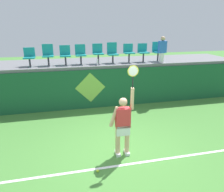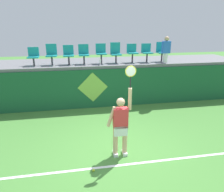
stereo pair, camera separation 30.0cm
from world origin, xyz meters
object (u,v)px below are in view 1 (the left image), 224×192
(stadium_chair_1, at_px, (48,54))
(spectator_0, at_px, (162,49))
(stadium_chair_7, at_px, (143,51))
(water_bottle, at_px, (98,62))
(tennis_player, at_px, (123,124))
(stadium_chair_5, at_px, (112,52))
(stadium_chair_2, at_px, (65,54))
(stadium_chair_3, at_px, (81,53))
(stadium_chair_0, at_px, (29,56))
(stadium_chair_4, at_px, (98,52))
(stadium_chair_8, at_px, (158,50))
(stadium_chair_6, at_px, (129,52))
(tennis_ball, at_px, (98,171))

(stadium_chair_1, relative_size, spectator_0, 0.75)
(stadium_chair_7, bearing_deg, water_bottle, -167.88)
(tennis_player, relative_size, stadium_chair_1, 2.88)
(water_bottle, relative_size, stadium_chair_5, 0.29)
(water_bottle, relative_size, stadium_chair_2, 0.32)
(water_bottle, xyz_separation_m, stadium_chair_5, (0.75, 0.48, 0.34))
(stadium_chair_1, bearing_deg, stadium_chair_3, -0.16)
(stadium_chair_0, xyz_separation_m, stadium_chair_4, (2.83, 0.00, 0.08))
(stadium_chair_8, bearing_deg, tennis_player, -123.28)
(stadium_chair_3, xyz_separation_m, stadium_chair_8, (3.54, 0.00, 0.03))
(water_bottle, height_order, stadium_chair_1, stadium_chair_1)
(stadium_chair_6, xyz_separation_m, stadium_chair_7, (0.68, 0.00, -0.00))
(stadium_chair_1, xyz_separation_m, stadium_chair_6, (3.49, -0.01, -0.00))
(stadium_chair_2, distance_m, spectator_0, 4.22)
(stadium_chair_6, distance_m, stadium_chair_7, 0.68)
(water_bottle, bearing_deg, stadium_chair_5, 32.67)
(stadium_chair_7, bearing_deg, stadium_chair_3, 179.89)
(stadium_chair_0, distance_m, stadium_chair_6, 4.23)
(tennis_player, height_order, stadium_chair_0, stadium_chair_0)
(stadium_chair_2, xyz_separation_m, stadium_chair_3, (0.64, 0.00, 0.01))
(stadium_chair_1, distance_m, stadium_chair_8, 4.88)
(stadium_chair_3, xyz_separation_m, stadium_chair_7, (2.83, -0.01, 0.01))
(stadium_chair_3, bearing_deg, stadium_chair_5, 0.28)
(stadium_chair_1, height_order, stadium_chair_5, stadium_chair_5)
(tennis_ball, height_order, stadium_chair_8, stadium_chair_8)
(water_bottle, distance_m, stadium_chair_0, 2.78)
(stadium_chair_7, bearing_deg, stadium_chair_4, 179.93)
(tennis_ball, relative_size, stadium_chair_1, 0.08)
(tennis_player, xyz_separation_m, stadium_chair_1, (-2.03, 4.35, 1.33))
(stadium_chair_7, height_order, spectator_0, spectator_0)
(stadium_chair_0, height_order, stadium_chair_6, stadium_chair_6)
(stadium_chair_3, bearing_deg, stadium_chair_1, 179.84)
(stadium_chair_1, bearing_deg, tennis_player, -65.02)
(stadium_chair_3, xyz_separation_m, stadium_chair_6, (2.15, -0.01, 0.01))
(stadium_chair_5, distance_m, stadium_chair_8, 2.14)
(stadium_chair_1, bearing_deg, tennis_ball, -76.00)
(tennis_player, height_order, stadium_chair_7, stadium_chair_7)
(tennis_ball, distance_m, stadium_chair_4, 5.49)
(stadium_chair_1, height_order, stadium_chair_6, stadium_chair_1)
(stadium_chair_5, xyz_separation_m, stadium_chair_7, (1.43, -0.01, -0.00))
(stadium_chair_3, relative_size, stadium_chair_8, 0.95)
(stadium_chair_0, relative_size, stadium_chair_5, 0.84)
(stadium_chair_3, height_order, spectator_0, spectator_0)
(stadium_chair_4, relative_size, stadium_chair_6, 1.04)
(tennis_ball, height_order, stadium_chair_3, stadium_chair_3)
(tennis_ball, bearing_deg, stadium_chair_5, 73.03)
(stadium_chair_5, relative_size, stadium_chair_7, 1.08)
(stadium_chair_6, bearing_deg, water_bottle, -162.68)
(stadium_chair_0, bearing_deg, stadium_chair_3, 0.13)
(water_bottle, xyz_separation_m, stadium_chair_4, (0.10, 0.47, 0.36))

